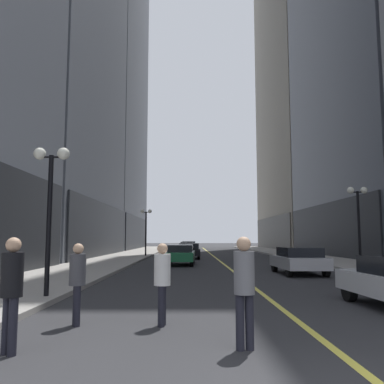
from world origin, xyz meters
TOP-DOWN VIEW (x-y plane):
  - ground_plane at (0.00, 35.00)m, footprint 200.00×200.00m
  - sidewalk_left at (-8.25, 35.00)m, footprint 4.50×78.00m
  - sidewalk_right at (8.25, 35.00)m, footprint 4.50×78.00m
  - lane_centre_stripe at (0.00, 35.00)m, footprint 0.16×70.00m
  - car_silver at (3.04, 16.26)m, footprint 2.02×4.29m
  - car_green at (-2.93, 23.30)m, footprint 1.98×4.59m
  - car_black at (-2.37, 31.55)m, footprint 1.94×4.35m
  - car_maroon at (-2.58, 42.27)m, footprint 1.76×4.66m
  - car_blue at (-2.49, 50.85)m, footprint 2.06×4.27m
  - pedestrian_in_black_coat at (-5.11, 2.43)m, footprint 0.47×0.47m
  - pedestrian_in_white_shirt at (-2.90, 4.50)m, footprint 0.38×0.38m
  - pedestrian_in_grey_suit at (-1.44, 2.69)m, footprint 0.40×0.40m
  - pedestrian_with_orange_bag at (-4.65, 4.53)m, footprint 0.44×0.44m
  - street_lamp_left_near at (-6.40, 7.77)m, footprint 1.06×0.36m
  - street_lamp_left_far at (-6.40, 33.99)m, footprint 1.06×0.36m
  - street_lamp_right_mid at (6.40, 17.00)m, footprint 1.06×0.36m

SIDE VIEW (x-z plane):
  - ground_plane at x=0.00m, z-range 0.00..0.00m
  - lane_centre_stripe at x=0.00m, z-range 0.00..0.01m
  - sidewalk_left at x=-8.25m, z-range 0.00..0.15m
  - sidewalk_right at x=8.25m, z-range 0.00..0.15m
  - car_black at x=-2.37m, z-range 0.06..1.38m
  - car_green at x=-2.93m, z-range 0.06..1.38m
  - car_maroon at x=-2.58m, z-range 0.06..1.38m
  - car_blue at x=-2.49m, z-range 0.06..1.38m
  - car_silver at x=3.04m, z-range 0.06..1.38m
  - pedestrian_with_orange_bag at x=-4.65m, z-range 0.14..1.81m
  - pedestrian_in_white_shirt at x=-2.90m, z-range 0.14..1.81m
  - pedestrian_in_black_coat at x=-5.11m, z-range 0.16..1.95m
  - pedestrian_in_grey_suit at x=-1.44m, z-range 0.16..1.96m
  - street_lamp_left_near at x=-6.40m, z-range 1.04..5.47m
  - street_lamp_left_far at x=-6.40m, z-range 1.04..5.47m
  - street_lamp_right_mid at x=6.40m, z-range 1.04..5.47m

